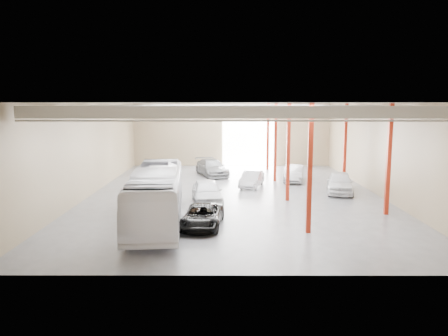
{
  "coord_description": "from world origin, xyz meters",
  "views": [
    {
      "loc": [
        -0.73,
        -33.0,
        6.96
      ],
      "look_at": [
        -0.8,
        -0.79,
        2.2
      ],
      "focal_mm": 35.0,
      "sensor_mm": 36.0,
      "label": 1
    }
  ],
  "objects_px": {
    "car_row_a": "(207,192)",
    "car_row_b": "(252,179)",
    "car_right_near": "(294,173)",
    "car_right_far": "(340,182)",
    "car_row_c": "(212,168)",
    "coach_bus": "(157,195)",
    "black_sedan": "(203,216)"
  },
  "relations": [
    {
      "from": "car_row_a",
      "to": "car_right_near",
      "type": "xyz_separation_m",
      "value": [
        7.5,
        8.92,
        -0.09
      ]
    },
    {
      "from": "coach_bus",
      "to": "black_sedan",
      "type": "xyz_separation_m",
      "value": [
        2.73,
        -0.93,
        -1.0
      ]
    },
    {
      "from": "coach_bus",
      "to": "black_sedan",
      "type": "bearing_deg",
      "value": -23.65
    },
    {
      "from": "coach_bus",
      "to": "car_right_near",
      "type": "bearing_deg",
      "value": 48.85
    },
    {
      "from": "black_sedan",
      "to": "car_right_near",
      "type": "xyz_separation_m",
      "value": [
        7.5,
        14.86,
        0.11
      ]
    },
    {
      "from": "coach_bus",
      "to": "car_right_near",
      "type": "distance_m",
      "value": 17.3
    },
    {
      "from": "black_sedan",
      "to": "car_row_c",
      "type": "height_order",
      "value": "car_row_c"
    },
    {
      "from": "car_row_c",
      "to": "coach_bus",
      "type": "bearing_deg",
      "value": -118.52
    },
    {
      "from": "car_row_b",
      "to": "car_right_far",
      "type": "relative_size",
      "value": 0.83
    },
    {
      "from": "car_row_c",
      "to": "car_right_near",
      "type": "height_order",
      "value": "car_row_c"
    },
    {
      "from": "car_right_near",
      "to": "car_right_far",
      "type": "height_order",
      "value": "car_right_far"
    },
    {
      "from": "coach_bus",
      "to": "car_row_b",
      "type": "distance_m",
      "value": 12.91
    },
    {
      "from": "coach_bus",
      "to": "car_right_near",
      "type": "relative_size",
      "value": 2.6
    },
    {
      "from": "car_row_b",
      "to": "coach_bus",
      "type": "bearing_deg",
      "value": -103.55
    },
    {
      "from": "car_row_c",
      "to": "car_row_b",
      "type": "bearing_deg",
      "value": -77.83
    },
    {
      "from": "car_row_b",
      "to": "car_right_near",
      "type": "bearing_deg",
      "value": 49.67
    },
    {
      "from": "car_row_b",
      "to": "car_right_near",
      "type": "xyz_separation_m",
      "value": [
        3.96,
        2.68,
        0.08
      ]
    },
    {
      "from": "black_sedan",
      "to": "car_row_c",
      "type": "distance_m",
      "value": 17.93
    },
    {
      "from": "black_sedan",
      "to": "car_right_far",
      "type": "xyz_separation_m",
      "value": [
        10.3,
        9.66,
        0.19
      ]
    },
    {
      "from": "car_row_a",
      "to": "car_row_b",
      "type": "bearing_deg",
      "value": 53.12
    },
    {
      "from": "car_right_far",
      "to": "coach_bus",
      "type": "bearing_deg",
      "value": -134.09
    },
    {
      "from": "black_sedan",
      "to": "car_row_a",
      "type": "bearing_deg",
      "value": 95.28
    },
    {
      "from": "coach_bus",
      "to": "car_right_near",
      "type": "height_order",
      "value": "coach_bus"
    },
    {
      "from": "coach_bus",
      "to": "black_sedan",
      "type": "height_order",
      "value": "coach_bus"
    },
    {
      "from": "car_row_a",
      "to": "car_right_near",
      "type": "relative_size",
      "value": 1.09
    },
    {
      "from": "coach_bus",
      "to": "car_row_b",
      "type": "bearing_deg",
      "value": 56.02
    },
    {
      "from": "car_row_c",
      "to": "car_right_far",
      "type": "distance_m",
      "value": 13.21
    },
    {
      "from": "car_row_c",
      "to": "car_right_far",
      "type": "bearing_deg",
      "value": -58.17
    },
    {
      "from": "car_row_a",
      "to": "car_right_far",
      "type": "height_order",
      "value": "car_row_a"
    },
    {
      "from": "car_row_a",
      "to": "car_row_b",
      "type": "relative_size",
      "value": 1.21
    },
    {
      "from": "car_right_far",
      "to": "black_sedan",
      "type": "bearing_deg",
      "value": -124.74
    },
    {
      "from": "black_sedan",
      "to": "car_row_b",
      "type": "relative_size",
      "value": 1.13
    }
  ]
}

